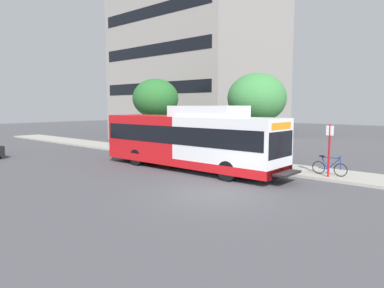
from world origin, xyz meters
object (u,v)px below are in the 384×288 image
bus_stop_sign_pole (329,147)px  street_tree_mid_block (156,99)px  transit_bus (189,140)px  bicycle_parked (329,167)px  street_tree_near_stop (257,98)px

bus_stop_sign_pole → street_tree_mid_block: street_tree_mid_block is taller
street_tree_mid_block → bus_stop_sign_pole: bearing=-97.0°
transit_bus → street_tree_mid_block: bearing=59.9°
bicycle_parked → street_tree_mid_block: size_ratio=0.31×
bicycle_parked → street_tree_mid_block: (1.32, 14.27, 3.66)m
bus_stop_sign_pole → street_tree_mid_block: 14.70m
bus_stop_sign_pole → street_tree_near_stop: size_ratio=0.47×
bicycle_parked → street_tree_near_stop: bearing=75.9°
transit_bus → bicycle_parked: transit_bus is taller
transit_bus → bus_stop_sign_pole: bearing=-70.8°
bus_stop_sign_pole → transit_bus: bearing=109.2°
street_tree_near_stop → transit_bus: bearing=155.3°
transit_bus → bicycle_parked: size_ratio=6.96×
bicycle_parked → bus_stop_sign_pole: bearing=-166.9°
bus_stop_sign_pole → bicycle_parked: (0.44, 0.10, -1.09)m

